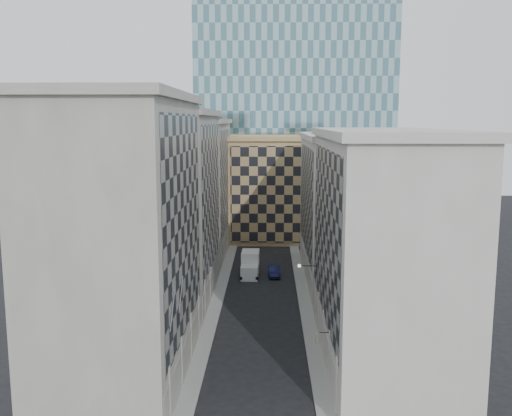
# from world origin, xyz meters

# --- Properties ---
(sidewalk_west) EXTENTS (1.50, 100.00, 0.15)m
(sidewalk_west) POSITION_xyz_m (-5.25, 30.00, 0.07)
(sidewalk_west) COLOR gray
(sidewalk_west) RESTS_ON ground
(sidewalk_east) EXTENTS (1.50, 100.00, 0.15)m
(sidewalk_east) POSITION_xyz_m (5.25, 30.00, 0.07)
(sidewalk_east) COLOR gray
(sidewalk_east) RESTS_ON ground
(bldg_left_a) EXTENTS (10.80, 22.80, 23.70)m
(bldg_left_a) POSITION_xyz_m (-10.88, 11.00, 11.82)
(bldg_left_a) COLOR gray
(bldg_left_a) RESTS_ON ground
(bldg_left_b) EXTENTS (10.80, 22.80, 22.70)m
(bldg_left_b) POSITION_xyz_m (-10.88, 33.00, 11.32)
(bldg_left_b) COLOR gray
(bldg_left_b) RESTS_ON ground
(bldg_left_c) EXTENTS (10.80, 22.80, 21.70)m
(bldg_left_c) POSITION_xyz_m (-10.88, 55.00, 10.83)
(bldg_left_c) COLOR gray
(bldg_left_c) RESTS_ON ground
(bldg_right_a) EXTENTS (10.80, 26.80, 20.70)m
(bldg_right_a) POSITION_xyz_m (10.88, 15.00, 10.32)
(bldg_right_a) COLOR #B6B1A6
(bldg_right_a) RESTS_ON ground
(bldg_right_b) EXTENTS (10.80, 28.80, 19.70)m
(bldg_right_b) POSITION_xyz_m (10.89, 42.00, 9.85)
(bldg_right_b) COLOR #B6B1A6
(bldg_right_b) RESTS_ON ground
(tan_block) EXTENTS (16.80, 14.80, 18.80)m
(tan_block) POSITION_xyz_m (2.00, 67.90, 9.44)
(tan_block) COLOR tan
(tan_block) RESTS_ON ground
(church_tower) EXTENTS (7.20, 7.20, 51.50)m
(church_tower) POSITION_xyz_m (0.00, 82.00, 26.95)
(church_tower) COLOR #2B2521
(church_tower) RESTS_ON ground
(flagpoles_left) EXTENTS (0.10, 6.33, 2.33)m
(flagpoles_left) POSITION_xyz_m (-5.90, 6.00, 8.00)
(flagpoles_left) COLOR gray
(flagpoles_left) RESTS_ON ground
(bracket_lamp) EXTENTS (1.98, 0.36, 0.36)m
(bracket_lamp) POSITION_xyz_m (4.38, 24.00, 6.20)
(bracket_lamp) COLOR black
(bracket_lamp) RESTS_ON ground
(box_truck) EXTENTS (2.55, 6.02, 3.28)m
(box_truck) POSITION_xyz_m (-1.66, 42.48, 1.43)
(box_truck) COLOR silver
(box_truck) RESTS_ON ground
(dark_car) EXTENTS (1.68, 4.41, 1.44)m
(dark_car) POSITION_xyz_m (1.66, 42.10, 0.72)
(dark_car) COLOR #10153D
(dark_car) RESTS_ON ground
(shop_sign) EXTENTS (1.19, 0.78, 0.86)m
(shop_sign) POSITION_xyz_m (4.95, 9.83, 3.83)
(shop_sign) COLOR black
(shop_sign) RESTS_ON ground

